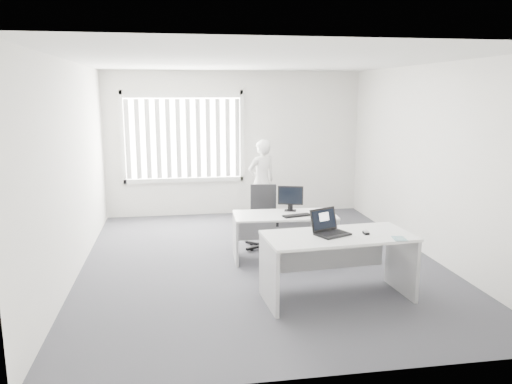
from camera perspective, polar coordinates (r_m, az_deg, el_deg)
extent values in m
plane|color=#44454B|center=(7.24, 0.56, -7.96)|extent=(6.00, 6.00, 0.00)
cube|color=silver|center=(9.85, -2.44, 5.55)|extent=(5.00, 0.02, 2.80)
cube|color=silver|center=(4.04, 7.96, -3.01)|extent=(5.00, 0.02, 2.80)
cube|color=silver|center=(6.93, -20.25, 2.40)|extent=(0.02, 6.00, 2.80)
cube|color=silver|center=(7.74, 19.18, 3.34)|extent=(0.02, 6.00, 2.80)
cube|color=silver|center=(6.85, 0.61, 14.75)|extent=(5.00, 6.00, 0.02)
cube|color=silver|center=(9.73, -8.31, 6.25)|extent=(2.32, 0.06, 1.76)
cube|color=silver|center=(5.85, 9.40, -4.99)|extent=(1.76, 0.92, 0.03)
cube|color=#ACACAF|center=(5.72, 1.46, -9.35)|extent=(0.10, 0.74, 0.75)
cube|color=#ACACAF|center=(6.33, 16.31, -7.74)|extent=(0.10, 0.74, 0.75)
cube|color=silver|center=(7.22, 3.29, -2.64)|extent=(1.49, 0.75, 0.03)
cube|color=#ACACAF|center=(7.22, -2.34, -5.36)|extent=(0.07, 0.63, 0.64)
cube|color=#ACACAF|center=(7.46, 8.67, -4.94)|extent=(0.07, 0.63, 0.64)
cylinder|color=black|center=(7.86, 0.90, -6.10)|extent=(0.62, 0.62, 0.07)
cylinder|color=black|center=(7.81, 0.91, -4.87)|extent=(0.06, 0.06, 0.42)
cube|color=black|center=(7.76, 0.91, -3.37)|extent=(0.47, 0.47, 0.06)
cube|color=black|center=(7.87, 0.84, -0.94)|extent=(0.41, 0.10, 0.51)
imported|color=silver|center=(9.30, 0.66, 1.28)|extent=(0.66, 0.55, 1.54)
cube|color=white|center=(5.89, 12.67, -4.83)|extent=(0.35, 0.29, 0.00)
cube|color=silver|center=(5.83, 16.07, -5.14)|extent=(0.16, 0.21, 0.01)
cube|color=black|center=(7.10, 4.72, -2.70)|extent=(0.44, 0.23, 0.02)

